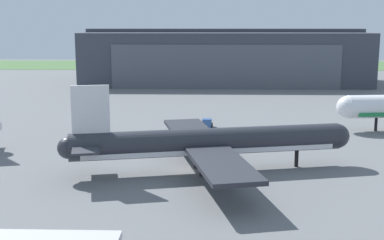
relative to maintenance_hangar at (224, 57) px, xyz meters
The scene contains 6 objects.
ground_plane 110.35m from the maintenance_hangar, 94.54° to the right, with size 440.00×440.00×0.00m, color slate.
grass_field_strip 74.55m from the maintenance_hangar, 96.76° to the left, with size 440.00×56.00×0.08m, color #486D3D.
maintenance_hangar is the anchor object (origin of this frame).
airliner_near_left 110.25m from the maintenance_hangar, 92.74° to the right, with size 40.26×36.76×12.48m.
baggage_tug 88.13m from the maintenance_hangar, 108.25° to the right, with size 2.58×4.37×2.36m.
fuel_bowser 80.74m from the maintenance_hangar, 93.99° to the right, with size 2.26×4.43×2.13m.
Camera 1 is at (3.29, -69.40, 20.41)m, focal length 48.00 mm.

